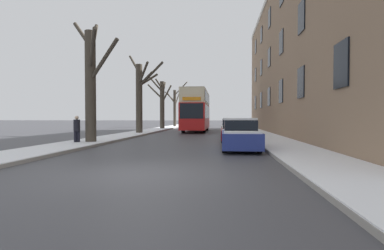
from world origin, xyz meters
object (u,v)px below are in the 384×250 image
at_px(bare_tree_left_1, 140,94).
at_px(bare_tree_left_2, 162,102).
at_px(parked_car_0, 240,135).
at_px(parked_car_2, 232,128).
at_px(parked_car_1, 235,131).
at_px(double_decker_bus, 196,109).
at_px(bare_tree_left_0, 91,81).
at_px(pedestrian_left_sidewalk, 77,129).
at_px(bare_tree_left_3, 175,106).

height_order(bare_tree_left_1, bare_tree_left_2, bare_tree_left_1).
distance_m(parked_car_0, parked_car_2, 11.13).
bearing_deg(parked_car_1, parked_car_2, 90.00).
xyz_separation_m(double_decker_bus, parked_car_2, (3.73, -7.91, -1.85)).
distance_m(bare_tree_left_0, double_decker_bus, 17.56).
relative_size(bare_tree_left_0, bare_tree_left_2, 1.04).
xyz_separation_m(bare_tree_left_0, pedestrian_left_sidewalk, (-0.68, -0.43, -2.79)).
xyz_separation_m(double_decker_bus, parked_car_1, (3.73, -13.83, -1.88)).
relative_size(parked_car_1, pedestrian_left_sidewalk, 2.57).
relative_size(bare_tree_left_1, pedestrian_left_sidewalk, 4.70).
distance_m(bare_tree_left_0, bare_tree_left_2, 22.00).
bearing_deg(bare_tree_left_2, double_decker_bus, -45.68).
relative_size(bare_tree_left_0, bare_tree_left_3, 1.02).
height_order(double_decker_bus, parked_car_0, double_decker_bus).
relative_size(bare_tree_left_0, parked_car_2, 1.88).
relative_size(bare_tree_left_3, parked_car_0, 1.67).
distance_m(bare_tree_left_1, double_decker_bus, 7.88).
bearing_deg(bare_tree_left_2, parked_car_2, -56.17).
distance_m(bare_tree_left_2, parked_car_0, 25.86).
bearing_deg(pedestrian_left_sidewalk, double_decker_bus, 42.84).
bearing_deg(bare_tree_left_1, parked_car_0, -56.55).
bearing_deg(parked_car_0, bare_tree_left_3, 104.01).
bearing_deg(parked_car_0, double_decker_bus, 101.09).
relative_size(bare_tree_left_2, bare_tree_left_3, 0.98).
xyz_separation_m(bare_tree_left_2, double_decker_bus, (5.01, -5.13, -1.06)).
relative_size(bare_tree_left_1, bare_tree_left_2, 1.09).
distance_m(bare_tree_left_0, parked_car_0, 9.24).
height_order(bare_tree_left_3, double_decker_bus, bare_tree_left_3).
xyz_separation_m(bare_tree_left_0, parked_car_1, (8.47, 3.05, -3.02)).
xyz_separation_m(bare_tree_left_0, bare_tree_left_3, (-0.19, 32.57, -0.21)).
bearing_deg(parked_car_2, parked_car_1, -90.00).
bearing_deg(parked_car_2, double_decker_bus, 115.25).
distance_m(bare_tree_left_3, parked_car_1, 30.89).
height_order(bare_tree_left_1, bare_tree_left_3, bare_tree_left_1).
height_order(bare_tree_left_3, parked_car_2, bare_tree_left_3).
bearing_deg(bare_tree_left_1, double_decker_bus, 52.03).
xyz_separation_m(bare_tree_left_1, bare_tree_left_2, (-0.22, 11.27, -0.17)).
bearing_deg(parked_car_2, bare_tree_left_0, -133.39).
height_order(parked_car_1, parked_car_2, parked_car_2).
xyz_separation_m(parked_car_0, pedestrian_left_sidewalk, (-9.15, 1.73, 0.21)).
bearing_deg(parked_car_1, bare_tree_left_2, 114.75).
relative_size(double_decker_bus, pedestrian_left_sidewalk, 6.70).
relative_size(bare_tree_left_2, parked_car_1, 1.68).
xyz_separation_m(bare_tree_left_3, parked_car_1, (8.66, -29.52, -2.81)).
xyz_separation_m(parked_car_0, parked_car_1, (-0.00, 5.21, -0.03)).
bearing_deg(bare_tree_left_1, bare_tree_left_3, 90.37).
bearing_deg(bare_tree_left_2, parked_car_1, -65.25).
bearing_deg(double_decker_bus, parked_car_0, -78.91).
height_order(double_decker_bus, pedestrian_left_sidewalk, double_decker_bus).
xyz_separation_m(bare_tree_left_3, parked_car_2, (8.66, -23.60, -2.79)).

